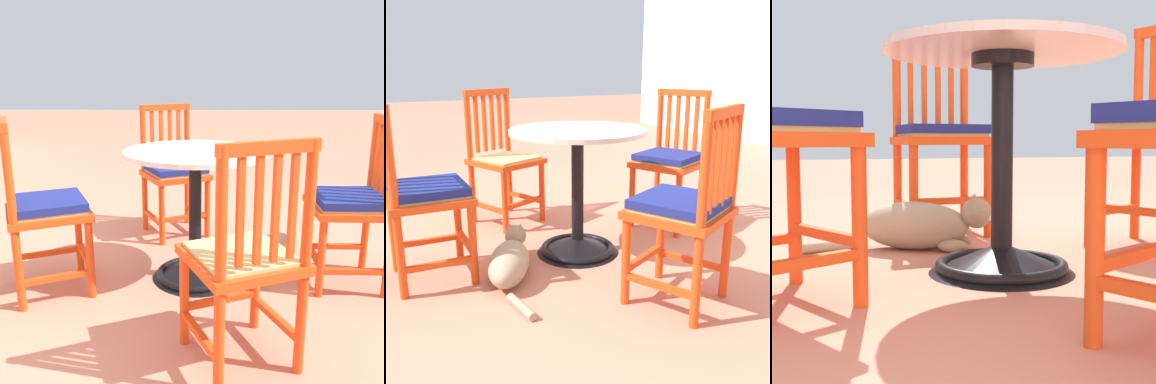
% 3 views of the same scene
% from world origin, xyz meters
% --- Properties ---
extents(ground_plane, '(24.00, 24.00, 0.00)m').
position_xyz_m(ground_plane, '(0.00, 0.00, 0.00)').
color(ground_plane, '#C6755B').
extents(cafe_table, '(0.76, 0.76, 0.73)m').
position_xyz_m(cafe_table, '(0.08, 0.03, 0.28)').
color(cafe_table, black).
rests_on(cafe_table, ground_plane).
extents(orange_chair_tucked_in, '(0.52, 0.52, 0.91)m').
position_xyz_m(orange_chair_tucked_in, '(-0.67, -0.16, 0.43)').
color(orange_chair_tucked_in, '#D64214').
rests_on(orange_chair_tucked_in, ground_plane).
extents(orange_chair_at_corner, '(0.41, 0.41, 0.91)m').
position_xyz_m(orange_chair_at_corner, '(0.04, -0.80, 0.45)').
color(orange_chair_at_corner, '#D64214').
rests_on(orange_chair_at_corner, ground_plane).
extents(tabby_cat, '(0.72, 0.38, 0.23)m').
position_xyz_m(tabby_cat, '(0.22, -0.43, 0.10)').
color(tabby_cat, '#9E896B').
rests_on(tabby_cat, ground_plane).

